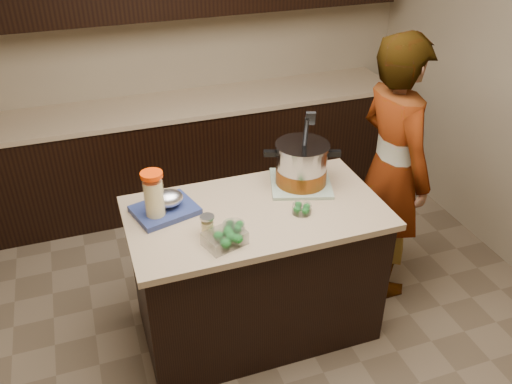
{
  "coord_description": "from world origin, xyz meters",
  "views": [
    {
      "loc": [
        -0.84,
        -2.42,
        2.6
      ],
      "look_at": [
        0.0,
        0.0,
        1.02
      ],
      "focal_mm": 38.0,
      "sensor_mm": 36.0,
      "label": 1
    }
  ],
  "objects_px": {
    "stock_pot": "(301,166)",
    "person": "(392,170)",
    "lemonade_pitcher": "(154,198)",
    "island": "(256,271)"
  },
  "relations": [
    {
      "from": "stock_pot",
      "to": "person",
      "type": "distance_m",
      "value": 0.64
    },
    {
      "from": "lemonade_pitcher",
      "to": "person",
      "type": "xyz_separation_m",
      "value": [
        1.53,
        0.06,
        -0.14
      ]
    },
    {
      "from": "stock_pot",
      "to": "island",
      "type": "bearing_deg",
      "value": -134.19
    },
    {
      "from": "lemonade_pitcher",
      "to": "island",
      "type": "bearing_deg",
      "value": -9.82
    },
    {
      "from": "island",
      "to": "stock_pot",
      "type": "bearing_deg",
      "value": 26.62
    },
    {
      "from": "stock_pot",
      "to": "lemonade_pitcher",
      "type": "distance_m",
      "value": 0.9
    },
    {
      "from": "stock_pot",
      "to": "lemonade_pitcher",
      "type": "bearing_deg",
      "value": -155.71
    },
    {
      "from": "stock_pot",
      "to": "person",
      "type": "height_order",
      "value": "person"
    },
    {
      "from": "stock_pot",
      "to": "person",
      "type": "bearing_deg",
      "value": 17.69
    },
    {
      "from": "lemonade_pitcher",
      "to": "stock_pot",
      "type": "bearing_deg",
      "value": 5.1
    }
  ]
}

